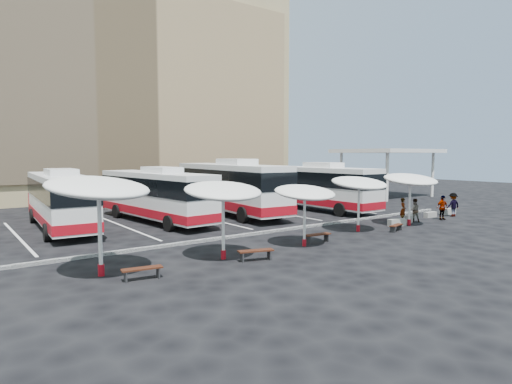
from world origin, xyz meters
TOP-DOWN VIEW (x-y plane):
  - ground at (0.00, 0.00)m, footprint 120.00×120.00m
  - sandstone_building at (0.00, 31.87)m, footprint 42.00×18.25m
  - service_canopy at (24.00, 10.00)m, footprint 10.00×8.00m
  - curb_divider at (0.00, 0.50)m, footprint 34.00×0.25m
  - bay_lines at (0.00, 8.00)m, footprint 24.15×12.00m
  - bus_0 at (-9.45, 9.36)m, footprint 3.31×11.98m
  - bus_1 at (-3.57, 8.47)m, footprint 3.61×12.13m
  - bus_2 at (2.69, 8.76)m, footprint 3.89×13.71m
  - bus_3 at (9.78, 6.73)m, footprint 2.95×12.54m
  - sunshade_0 at (-10.58, -2.74)m, footprint 4.94×4.96m
  - sunshade_1 at (-5.43, -3.28)m, footprint 3.86×3.90m
  - sunshade_2 at (-0.72, -3.43)m, footprint 3.58×3.61m
  - sunshade_3 at (4.73, -2.30)m, footprint 3.84×3.88m
  - sunshade_4 at (9.13, -2.81)m, footprint 4.26×4.29m
  - wood_bench_0 at (-9.52, -4.18)m, footprint 1.53×0.63m
  - wood_bench_1 at (-4.47, -4.39)m, footprint 1.61×0.86m
  - wood_bench_2 at (0.41, -3.21)m, footprint 1.56×0.59m
  - wood_bench_3 at (6.57, -3.65)m, footprint 1.37×0.68m
  - conc_bench_0 at (8.22, -2.53)m, footprint 1.29×0.66m
  - conc_bench_1 at (10.47, -2.00)m, footprint 1.35×0.87m
  - conc_bench_2 at (13.56, -1.62)m, footprint 1.09×0.45m
  - conc_bench_3 at (16.01, -1.56)m, footprint 1.32×0.76m
  - passenger_0 at (10.26, -1.58)m, footprint 0.69×0.70m
  - passenger_1 at (10.68, -2.20)m, footprint 0.99×0.97m
  - passenger_2 at (13.07, -2.82)m, footprint 1.09×0.66m
  - passenger_3 at (15.28, -2.38)m, footprint 1.27×0.92m

SIDE VIEW (x-z plane):
  - ground at x=0.00m, z-range 0.00..0.00m
  - bay_lines at x=0.00m, z-range 0.00..0.01m
  - curb_divider at x=0.00m, z-range 0.00..0.15m
  - conc_bench_2 at x=13.56m, z-range 0.00..0.40m
  - conc_bench_0 at x=8.22m, z-range 0.00..0.46m
  - conc_bench_3 at x=16.01m, z-range 0.00..0.47m
  - conc_bench_1 at x=10.47m, z-range 0.00..0.48m
  - wood_bench_3 at x=6.57m, z-range 0.11..0.52m
  - wood_bench_0 at x=-9.52m, z-range 0.12..0.58m
  - wood_bench_2 at x=0.41m, z-range 0.12..0.59m
  - wood_bench_1 at x=-4.47m, z-range 0.13..0.61m
  - passenger_1 at x=10.68m, z-range 0.00..1.61m
  - passenger_0 at x=10.26m, z-range 0.00..1.63m
  - passenger_2 at x=13.07m, z-range 0.00..1.74m
  - passenger_3 at x=15.28m, z-range 0.00..1.77m
  - bus_0 at x=-9.45m, z-range 0.04..3.80m
  - bus_1 at x=-3.57m, z-range 0.04..3.83m
  - bus_3 at x=9.78m, z-range 0.04..4.02m
  - bus_2 at x=2.69m, z-range 0.05..4.34m
  - sunshade_2 at x=-0.72m, z-range 1.11..4.30m
  - sunshade_3 at x=4.73m, z-range 1.19..4.61m
  - sunshade_4 at x=9.13m, z-range 1.23..4.74m
  - sunshade_1 at x=-5.43m, z-range 1.24..4.79m
  - sunshade_0 at x=-10.58m, z-range 1.38..5.33m
  - service_canopy at x=24.00m, z-range 2.27..7.47m
  - sandstone_building at x=0.00m, z-range -2.17..27.43m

